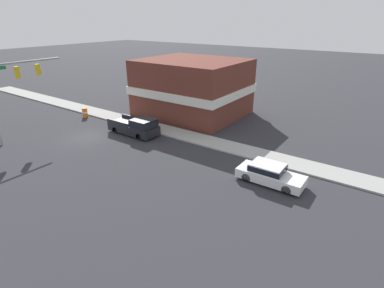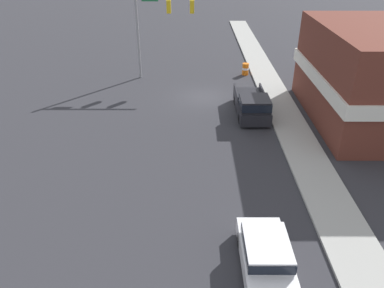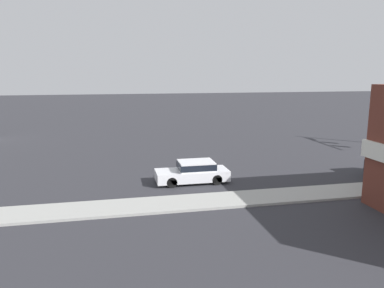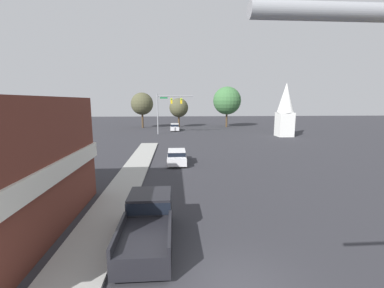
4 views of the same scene
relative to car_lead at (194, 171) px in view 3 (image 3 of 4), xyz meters
name	(u,v)px [view 3 (image 3 of 4)]	position (x,y,z in m)	size (l,w,h in m)	color
car_lead	(194,171)	(0.00, 0.00, 0.00)	(1.85, 4.65, 1.40)	black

